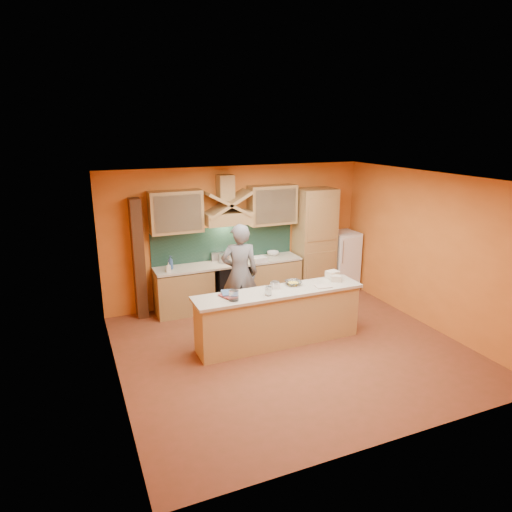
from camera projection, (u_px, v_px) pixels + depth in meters
name	position (u px, v px, depth m)	size (l,w,h in m)	color
floor	(292.00, 349.00, 7.57)	(5.50, 5.00, 0.01)	brown
ceiling	(296.00, 179.00, 6.79)	(5.50, 5.00, 0.01)	white
wall_back	(238.00, 235.00, 9.39)	(5.50, 0.02, 2.80)	orange
wall_front	(399.00, 333.00, 4.96)	(5.50, 0.02, 2.80)	orange
wall_left	(112.00, 293.00, 6.15)	(0.02, 5.00, 2.80)	orange
wall_right	(429.00, 251.00, 8.20)	(0.02, 5.00, 2.80)	orange
base_cabinet_left	(184.00, 292.00, 8.93)	(1.10, 0.60, 0.86)	#A57F4B
base_cabinet_right	(272.00, 279.00, 9.64)	(1.10, 0.60, 0.86)	#A57F4B
counter_top	(229.00, 263.00, 9.15)	(3.00, 0.62, 0.04)	beige
stove	(229.00, 284.00, 9.28)	(0.60, 0.58, 0.90)	black
backsplash	(224.00, 243.00, 9.31)	(3.00, 0.03, 0.70)	#163128
range_hood	(228.00, 218.00, 8.94)	(0.92, 0.50, 0.24)	#A57F4B
hood_chimney	(225.00, 188.00, 8.87)	(0.30, 0.30, 0.50)	#A57F4B
upper_cabinet_left	(176.00, 212.00, 8.58)	(1.00, 0.35, 0.80)	#A57F4B
upper_cabinet_right	(272.00, 205.00, 9.33)	(1.00, 0.35, 0.80)	#A57F4B
pantry_column	(314.00, 242.00, 9.81)	(0.80, 0.60, 2.30)	#A57F4B
fridge	(343.00, 260.00, 10.23)	(0.58, 0.60, 1.30)	white
trim_column_left	(138.00, 259.00, 8.56)	(0.20, 0.30, 2.30)	#472816
island_body	(279.00, 319.00, 7.67)	(2.80, 0.55, 0.88)	tan
island_top	(279.00, 292.00, 7.54)	(2.90, 0.62, 0.05)	beige
person	(240.00, 274.00, 8.40)	(0.69, 0.45, 1.88)	slate
pot_large	(225.00, 259.00, 9.14)	(0.26, 0.26, 0.17)	silver
pot_small	(235.00, 258.00, 9.30)	(0.22, 0.22, 0.14)	silver
soap_bottle_a	(169.00, 267.00, 8.54)	(0.08, 0.08, 0.18)	silver
soap_bottle_b	(170.00, 262.00, 8.69)	(0.10, 0.10, 0.27)	#2F4D83
bowl_back	(273.00, 253.00, 9.64)	(0.25, 0.25, 0.08)	silver
dish_rack	(259.00, 259.00, 9.17)	(0.28, 0.22, 0.10)	silver
book_lower	(223.00, 297.00, 7.19)	(0.20, 0.27, 0.03)	#A23A3A
book_upper	(222.00, 293.00, 7.31)	(0.20, 0.28, 0.02)	#3D5A86
jar_large	(234.00, 296.00, 7.08)	(0.15, 0.15, 0.16)	silver
jar_small	(268.00, 291.00, 7.29)	(0.11, 0.11, 0.15)	silver
kitchen_scale	(275.00, 286.00, 7.61)	(0.12, 0.12, 0.10)	white
mixing_bowl	(293.00, 283.00, 7.79)	(0.27, 0.27, 0.07)	silver
cloth	(323.00, 286.00, 7.70)	(0.26, 0.20, 0.02)	beige
grocery_bag_a	(332.00, 275.00, 8.11)	(0.21, 0.17, 0.14)	beige
grocery_bag_b	(336.00, 278.00, 7.96)	(0.17, 0.13, 0.10)	beige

